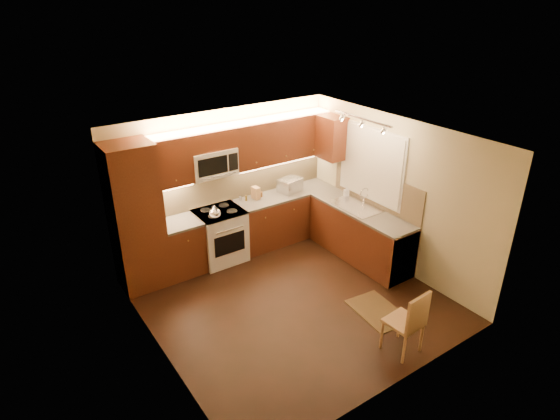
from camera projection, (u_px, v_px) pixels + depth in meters
floor at (293, 301)px, 7.01m from camera, size 4.00×4.00×0.01m
ceiling at (295, 139)px, 5.95m from camera, size 4.00×4.00×0.01m
wall_back at (225, 182)px, 7.97m from camera, size 4.00×0.01×2.50m
wall_front at (404, 298)px, 4.99m from camera, size 4.00×0.01×2.50m
wall_left at (154, 271)px, 5.46m from camera, size 0.01×4.00×2.50m
wall_right at (395, 194)px, 7.50m from camera, size 0.01×4.00×2.50m
pantry at (136, 218)px, 6.95m from camera, size 0.70×0.60×2.30m
base_cab_back_left at (182, 248)px, 7.59m from camera, size 0.62×0.60×0.86m
counter_back_left at (179, 223)px, 7.40m from camera, size 0.62×0.60×0.04m
base_cab_back_right at (285, 217)px, 8.63m from camera, size 1.92×0.60×0.86m
counter_back_right at (285, 194)px, 8.44m from camera, size 1.92×0.60×0.04m
base_cab_right at (360, 235)px, 8.00m from camera, size 0.60×2.00×0.86m
counter_right at (362, 211)px, 7.81m from camera, size 0.60×2.00×0.04m
dishwasher at (390, 252)px, 7.47m from camera, size 0.58×0.60×0.84m
backsplash_back at (243, 181)px, 8.17m from camera, size 3.30×0.02×0.60m
backsplash_right at (376, 189)px, 7.82m from camera, size 0.02×2.00×0.60m
upper_cab_back_left at (170, 161)px, 7.07m from camera, size 0.62×0.35×0.75m
upper_cab_back_right at (281, 139)px, 8.11m from camera, size 1.92×0.35×0.75m
upper_cab_bridge at (210, 139)px, 7.33m from camera, size 0.76×0.35×0.31m
upper_cab_right_corner at (332, 137)px, 8.19m from camera, size 0.35×0.50×0.75m
stove at (220, 235)px, 7.91m from camera, size 0.76×0.65×0.92m
microwave at (212, 162)px, 7.48m from camera, size 0.76×0.38×0.44m
window_frame at (371, 164)px, 7.76m from camera, size 0.03×1.44×1.24m
window_blinds at (371, 164)px, 7.75m from camera, size 0.02×1.36×1.16m
sink at (356, 203)px, 7.88m from camera, size 0.52×0.86×0.15m
faucet at (364, 196)px, 7.94m from camera, size 0.20×0.04×0.30m
track_light_bar at (362, 118)px, 7.06m from camera, size 0.04×1.20×0.03m
kettle at (215, 211)px, 7.45m from camera, size 0.20×0.20×0.21m
toaster_oven at (290, 185)px, 8.46m from camera, size 0.45×0.38×0.24m
knife_block at (256, 193)px, 8.17m from camera, size 0.11×0.16×0.22m
spice_jar_a at (254, 193)px, 8.33m from camera, size 0.05×0.05×0.09m
spice_jar_b at (246, 198)px, 8.11m from camera, size 0.05×0.05×0.10m
spice_jar_c at (241, 198)px, 8.13m from camera, size 0.06×0.06×0.09m
spice_jar_d at (261, 194)px, 8.27m from camera, size 0.06×0.06×0.09m
soap_bottle at (346, 192)px, 8.27m from camera, size 0.11×0.11×0.18m
rug at (378, 311)px, 6.78m from camera, size 0.65×0.91×0.01m
dining_chair at (404, 320)px, 5.88m from camera, size 0.44×0.44×0.92m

